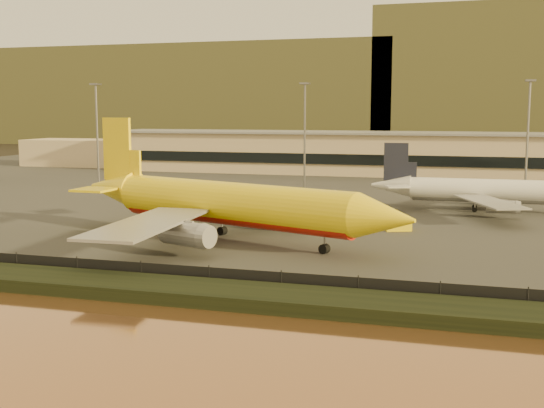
# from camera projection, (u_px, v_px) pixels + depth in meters

# --- Properties ---
(ground) EXTENTS (900.00, 900.00, 0.00)m
(ground) POSITION_uv_depth(u_px,v_px,m) (232.00, 262.00, 85.73)
(ground) COLOR black
(ground) RESTS_ON ground
(embankment) EXTENTS (320.00, 7.00, 1.40)m
(embankment) POSITION_uv_depth(u_px,v_px,m) (176.00, 291.00, 69.46)
(embankment) COLOR black
(embankment) RESTS_ON ground
(tarmac) EXTENTS (320.00, 220.00, 0.20)m
(tarmac) POSITION_uv_depth(u_px,v_px,m) (356.00, 184.00, 176.07)
(tarmac) COLOR #2D2D2D
(tarmac) RESTS_ON ground
(perimeter_fence) EXTENTS (300.00, 0.05, 2.20)m
(perimeter_fence) POSITION_uv_depth(u_px,v_px,m) (192.00, 276.00, 73.19)
(perimeter_fence) COLOR black
(perimeter_fence) RESTS_ON tarmac
(terminal_building) EXTENTS (202.00, 25.00, 12.60)m
(terminal_building) POSITION_uv_depth(u_px,v_px,m) (325.00, 153.00, 208.33)
(terminal_building) COLOR #C3AE88
(terminal_building) RESTS_ON tarmac
(apron_light_masts) EXTENTS (152.20, 12.20, 25.40)m
(apron_light_masts) POSITION_uv_depth(u_px,v_px,m) (409.00, 126.00, 150.78)
(apron_light_masts) COLOR slate
(apron_light_masts) RESTS_ON tarmac
(distant_hills) EXTENTS (470.00, 160.00, 70.00)m
(distant_hills) POSITION_uv_depth(u_px,v_px,m) (389.00, 90.00, 410.63)
(distant_hills) COLOR brown
(distant_hills) RESTS_ON ground
(dhl_cargo_jet) EXTENTS (57.38, 54.54, 17.64)m
(dhl_cargo_jet) POSITION_uv_depth(u_px,v_px,m) (227.00, 204.00, 98.89)
(dhl_cargo_jet) COLOR yellow
(dhl_cargo_jet) RESTS_ON tarmac
(white_narrowbody_jet) EXTENTS (43.77, 42.91, 12.62)m
(white_narrowbody_jet) POSITION_uv_depth(u_px,v_px,m) (488.00, 191.00, 127.69)
(white_narrowbody_jet) COLOR silver
(white_narrowbody_jet) RESTS_ON tarmac
(gse_vehicle_yellow) EXTENTS (4.41, 3.18, 1.81)m
(gse_vehicle_yellow) POSITION_uv_depth(u_px,v_px,m) (398.00, 225.00, 107.14)
(gse_vehicle_yellow) COLOR yellow
(gse_vehicle_yellow) RESTS_ON tarmac
(gse_vehicle_white) EXTENTS (4.96, 3.76, 2.04)m
(gse_vehicle_white) POSITION_uv_depth(u_px,v_px,m) (189.00, 213.00, 119.03)
(gse_vehicle_white) COLOR silver
(gse_vehicle_white) RESTS_ON tarmac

